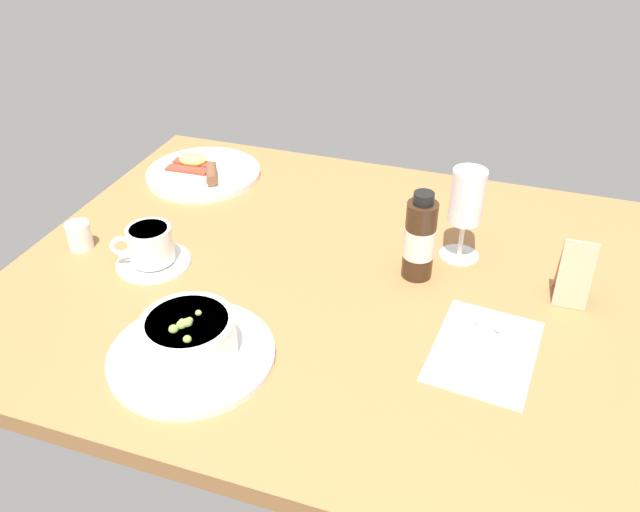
{
  "coord_description": "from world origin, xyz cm",
  "views": [
    {
      "loc": [
        22.92,
        -82.67,
        61.97
      ],
      "look_at": [
        -2.97,
        -5.8,
        7.27
      ],
      "focal_mm": 36.48,
      "sensor_mm": 36.0,
      "label": 1
    }
  ],
  "objects_px": {
    "porridge_bowl": "(190,342)",
    "cutlery_setting": "(485,348)",
    "sauce_bottle_brown": "(420,239)",
    "wine_glass": "(467,201)",
    "menu_card": "(575,271)",
    "breakfast_plate": "(203,172)",
    "creamer_jug": "(80,235)",
    "coffee_cup": "(151,248)"
  },
  "relations": [
    {
      "from": "sauce_bottle_brown",
      "to": "breakfast_plate",
      "type": "bearing_deg",
      "value": 157.38
    },
    {
      "from": "cutlery_setting",
      "to": "creamer_jug",
      "type": "bearing_deg",
      "value": 176.49
    },
    {
      "from": "porridge_bowl",
      "to": "sauce_bottle_brown",
      "type": "xyz_separation_m",
      "value": [
        0.25,
        0.3,
        0.04
      ]
    },
    {
      "from": "wine_glass",
      "to": "cutlery_setting",
      "type": "bearing_deg",
      "value": -72.66
    },
    {
      "from": "porridge_bowl",
      "to": "menu_card",
      "type": "height_order",
      "value": "menu_card"
    },
    {
      "from": "sauce_bottle_brown",
      "to": "breakfast_plate",
      "type": "distance_m",
      "value": 0.54
    },
    {
      "from": "porridge_bowl",
      "to": "wine_glass",
      "type": "relative_size",
      "value": 1.43
    },
    {
      "from": "cutlery_setting",
      "to": "coffee_cup",
      "type": "bearing_deg",
      "value": 176.09
    },
    {
      "from": "cutlery_setting",
      "to": "coffee_cup",
      "type": "height_order",
      "value": "coffee_cup"
    },
    {
      "from": "coffee_cup",
      "to": "creamer_jug",
      "type": "xyz_separation_m",
      "value": [
        -0.14,
        0.0,
        -0.01
      ]
    },
    {
      "from": "menu_card",
      "to": "wine_glass",
      "type": "bearing_deg",
      "value": 160.08
    },
    {
      "from": "wine_glass",
      "to": "creamer_jug",
      "type": "bearing_deg",
      "value": -163.67
    },
    {
      "from": "creamer_jug",
      "to": "breakfast_plate",
      "type": "relative_size",
      "value": 0.23
    },
    {
      "from": "porridge_bowl",
      "to": "cutlery_setting",
      "type": "bearing_deg",
      "value": 21.28
    },
    {
      "from": "wine_glass",
      "to": "breakfast_plate",
      "type": "distance_m",
      "value": 0.57
    },
    {
      "from": "cutlery_setting",
      "to": "sauce_bottle_brown",
      "type": "xyz_separation_m",
      "value": [
        -0.13,
        0.15,
        0.07
      ]
    },
    {
      "from": "cutlery_setting",
      "to": "creamer_jug",
      "type": "relative_size",
      "value": 3.8
    },
    {
      "from": "porridge_bowl",
      "to": "menu_card",
      "type": "distance_m",
      "value": 0.58
    },
    {
      "from": "porridge_bowl",
      "to": "breakfast_plate",
      "type": "relative_size",
      "value": 0.98
    },
    {
      "from": "porridge_bowl",
      "to": "creamer_jug",
      "type": "relative_size",
      "value": 4.33
    },
    {
      "from": "coffee_cup",
      "to": "breakfast_plate",
      "type": "bearing_deg",
      "value": 102.31
    },
    {
      "from": "breakfast_plate",
      "to": "menu_card",
      "type": "bearing_deg",
      "value": -14.71
    },
    {
      "from": "coffee_cup",
      "to": "sauce_bottle_brown",
      "type": "height_order",
      "value": "sauce_bottle_brown"
    },
    {
      "from": "porridge_bowl",
      "to": "menu_card",
      "type": "xyz_separation_m",
      "value": [
        0.49,
        0.31,
        0.02
      ]
    },
    {
      "from": "porridge_bowl",
      "to": "wine_glass",
      "type": "height_order",
      "value": "wine_glass"
    },
    {
      "from": "breakfast_plate",
      "to": "menu_card",
      "type": "xyz_separation_m",
      "value": [
        0.73,
        -0.19,
        0.04
      ]
    },
    {
      "from": "wine_glass",
      "to": "sauce_bottle_brown",
      "type": "relative_size",
      "value": 1.06
    },
    {
      "from": "cutlery_setting",
      "to": "coffee_cup",
      "type": "xyz_separation_m",
      "value": [
        -0.55,
        0.04,
        0.03
      ]
    },
    {
      "from": "wine_glass",
      "to": "menu_card",
      "type": "height_order",
      "value": "wine_glass"
    },
    {
      "from": "creamer_jug",
      "to": "menu_card",
      "type": "xyz_separation_m",
      "value": [
        0.81,
        0.12,
        0.03
      ]
    },
    {
      "from": "creamer_jug",
      "to": "menu_card",
      "type": "bearing_deg",
      "value": 8.37
    },
    {
      "from": "creamer_jug",
      "to": "menu_card",
      "type": "relative_size",
      "value": 0.51
    },
    {
      "from": "wine_glass",
      "to": "menu_card",
      "type": "distance_m",
      "value": 0.2
    },
    {
      "from": "coffee_cup",
      "to": "menu_card",
      "type": "distance_m",
      "value": 0.67
    },
    {
      "from": "coffee_cup",
      "to": "cutlery_setting",
      "type": "bearing_deg",
      "value": -3.91
    },
    {
      "from": "coffee_cup",
      "to": "creamer_jug",
      "type": "distance_m",
      "value": 0.14
    },
    {
      "from": "creamer_jug",
      "to": "sauce_bottle_brown",
      "type": "xyz_separation_m",
      "value": [
        0.57,
        0.1,
        0.04
      ]
    },
    {
      "from": "wine_glass",
      "to": "menu_card",
      "type": "bearing_deg",
      "value": -19.92
    },
    {
      "from": "cutlery_setting",
      "to": "wine_glass",
      "type": "relative_size",
      "value": 1.26
    },
    {
      "from": "cutlery_setting",
      "to": "sauce_bottle_brown",
      "type": "height_order",
      "value": "sauce_bottle_brown"
    },
    {
      "from": "breakfast_plate",
      "to": "coffee_cup",
      "type": "bearing_deg",
      "value": -77.69
    },
    {
      "from": "porridge_bowl",
      "to": "breakfast_plate",
      "type": "bearing_deg",
      "value": 115.61
    }
  ]
}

